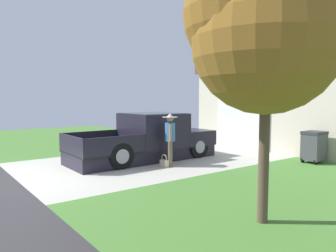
{
  "coord_description": "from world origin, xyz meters",
  "views": [
    {
      "loc": [
        9.1,
        -1.88,
        2.13
      ],
      "look_at": [
        0.41,
        4.73,
        1.2
      ],
      "focal_mm": 34.74,
      "sensor_mm": 36.0,
      "label": 1
    }
  ],
  "objects_px": {
    "house_with_garage": "(318,100)",
    "wheeled_trash_bin": "(314,146)",
    "person_with_hat": "(170,135)",
    "front_yard_tree": "(262,30)",
    "pickup_truck": "(152,139)",
    "handbag": "(164,163)"
  },
  "relations": [
    {
      "from": "pickup_truck",
      "to": "wheeled_trash_bin",
      "type": "bearing_deg",
      "value": 45.53
    },
    {
      "from": "pickup_truck",
      "to": "wheeled_trash_bin",
      "type": "height_order",
      "value": "pickup_truck"
    },
    {
      "from": "person_with_hat",
      "to": "wheeled_trash_bin",
      "type": "height_order",
      "value": "person_with_hat"
    },
    {
      "from": "pickup_truck",
      "to": "wheeled_trash_bin",
      "type": "distance_m",
      "value": 5.45
    },
    {
      "from": "pickup_truck",
      "to": "handbag",
      "type": "bearing_deg",
      "value": -18.39
    },
    {
      "from": "person_with_hat",
      "to": "house_with_garage",
      "type": "xyz_separation_m",
      "value": [
        0.53,
        7.94,
        1.08
      ]
    },
    {
      "from": "house_with_garage",
      "to": "wheeled_trash_bin",
      "type": "relative_size",
      "value": 8.44
    },
    {
      "from": "handbag",
      "to": "front_yard_tree",
      "type": "relative_size",
      "value": 0.08
    },
    {
      "from": "house_with_garage",
      "to": "front_yard_tree",
      "type": "xyz_separation_m",
      "value": [
        4.23,
        -9.78,
        1.15
      ]
    },
    {
      "from": "house_with_garage",
      "to": "front_yard_tree",
      "type": "height_order",
      "value": "front_yard_tree"
    },
    {
      "from": "pickup_truck",
      "to": "front_yard_tree",
      "type": "height_order",
      "value": "front_yard_tree"
    },
    {
      "from": "person_with_hat",
      "to": "handbag",
      "type": "bearing_deg",
      "value": 129.05
    },
    {
      "from": "person_with_hat",
      "to": "front_yard_tree",
      "type": "bearing_deg",
      "value": -165.37
    },
    {
      "from": "front_yard_tree",
      "to": "pickup_truck",
      "type": "bearing_deg",
      "value": 161.42
    },
    {
      "from": "person_with_hat",
      "to": "handbag",
      "type": "relative_size",
      "value": 4.27
    },
    {
      "from": "pickup_truck",
      "to": "person_with_hat",
      "type": "bearing_deg",
      "value": -8.99
    },
    {
      "from": "person_with_hat",
      "to": "wheeled_trash_bin",
      "type": "xyz_separation_m",
      "value": [
        2.49,
        4.09,
        -0.41
      ]
    },
    {
      "from": "pickup_truck",
      "to": "handbag",
      "type": "height_order",
      "value": "pickup_truck"
    },
    {
      "from": "person_with_hat",
      "to": "handbag",
      "type": "xyz_separation_m",
      "value": [
        0.01,
        -0.24,
        -0.85
      ]
    },
    {
      "from": "person_with_hat",
      "to": "front_yard_tree",
      "type": "relative_size",
      "value": 0.36
    },
    {
      "from": "wheeled_trash_bin",
      "to": "person_with_hat",
      "type": "bearing_deg",
      "value": -121.27
    },
    {
      "from": "pickup_truck",
      "to": "house_with_garage",
      "type": "relative_size",
      "value": 0.59
    }
  ]
}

